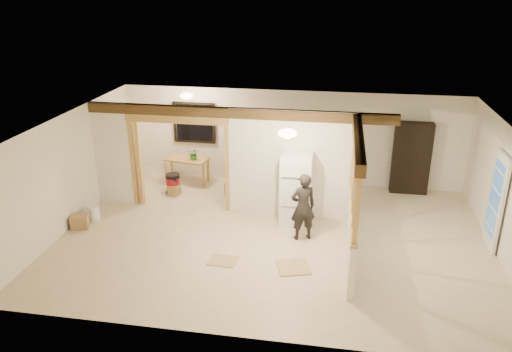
% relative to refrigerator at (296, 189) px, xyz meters
% --- Properties ---
extents(floor, '(9.00, 6.50, 0.01)m').
position_rel_refrigerator_xyz_m(floor, '(-0.39, -0.81, -0.82)').
color(floor, beige).
rests_on(floor, ground).
extents(ceiling, '(9.00, 6.50, 0.01)m').
position_rel_refrigerator_xyz_m(ceiling, '(-0.39, -0.81, 1.68)').
color(ceiling, white).
extents(wall_back, '(9.00, 0.01, 2.50)m').
position_rel_refrigerator_xyz_m(wall_back, '(-0.39, 2.44, 0.43)').
color(wall_back, silver).
rests_on(wall_back, floor).
extents(wall_front, '(9.00, 0.01, 2.50)m').
position_rel_refrigerator_xyz_m(wall_front, '(-0.39, -4.06, 0.43)').
color(wall_front, silver).
rests_on(wall_front, floor).
extents(wall_left, '(0.01, 6.50, 2.50)m').
position_rel_refrigerator_xyz_m(wall_left, '(-4.89, -0.81, 0.43)').
color(wall_left, silver).
rests_on(wall_left, floor).
extents(wall_right, '(0.01, 6.50, 2.50)m').
position_rel_refrigerator_xyz_m(wall_right, '(4.11, -0.81, 0.43)').
color(wall_right, silver).
rests_on(wall_right, floor).
extents(partition_left_stub, '(0.90, 0.12, 2.50)m').
position_rel_refrigerator_xyz_m(partition_left_stub, '(-4.44, 0.39, 0.43)').
color(partition_left_stub, silver).
rests_on(partition_left_stub, floor).
extents(partition_center, '(2.80, 0.12, 2.50)m').
position_rel_refrigerator_xyz_m(partition_center, '(-0.19, 0.39, 0.43)').
color(partition_center, silver).
rests_on(partition_center, floor).
extents(doorway_frame, '(2.46, 0.14, 2.20)m').
position_rel_refrigerator_xyz_m(doorway_frame, '(-2.79, 0.39, 0.28)').
color(doorway_frame, tan).
rests_on(doorway_frame, floor).
extents(header_beam_back, '(7.00, 0.18, 0.22)m').
position_rel_refrigerator_xyz_m(header_beam_back, '(-1.39, 0.39, 1.56)').
color(header_beam_back, '#4E371A').
rests_on(header_beam_back, ceiling).
extents(header_beam_right, '(0.18, 3.30, 0.22)m').
position_rel_refrigerator_xyz_m(header_beam_right, '(1.21, -1.21, 1.56)').
color(header_beam_right, '#4E371A').
rests_on(header_beam_right, ceiling).
extents(pony_wall, '(0.12, 3.20, 1.00)m').
position_rel_refrigerator_xyz_m(pony_wall, '(1.21, -1.21, -0.32)').
color(pony_wall, silver).
rests_on(pony_wall, floor).
extents(stud_partition, '(0.14, 3.20, 1.32)m').
position_rel_refrigerator_xyz_m(stud_partition, '(1.21, -1.21, 0.84)').
color(stud_partition, tan).
rests_on(stud_partition, pony_wall).
extents(window_back, '(1.12, 0.10, 1.10)m').
position_rel_refrigerator_xyz_m(window_back, '(-2.99, 2.36, 0.73)').
color(window_back, black).
rests_on(window_back, wall_back).
extents(french_door, '(0.12, 0.86, 2.00)m').
position_rel_refrigerator_xyz_m(french_door, '(4.03, -0.41, 0.18)').
color(french_door, white).
rests_on(french_door, floor).
extents(ceiling_dome_main, '(0.36, 0.36, 0.16)m').
position_rel_refrigerator_xyz_m(ceiling_dome_main, '(-0.09, -1.31, 1.66)').
color(ceiling_dome_main, '#FFEABF').
rests_on(ceiling_dome_main, ceiling).
extents(ceiling_dome_util, '(0.32, 0.32, 0.14)m').
position_rel_refrigerator_xyz_m(ceiling_dome_util, '(-2.89, 1.49, 1.66)').
color(ceiling_dome_util, '#FFEABF').
rests_on(ceiling_dome_util, ceiling).
extents(hanging_bulb, '(0.07, 0.07, 0.07)m').
position_rel_refrigerator_xyz_m(hanging_bulb, '(-2.39, 0.79, 1.36)').
color(hanging_bulb, '#FFD88C').
rests_on(hanging_bulb, ceiling).
extents(refrigerator, '(0.67, 0.66, 1.64)m').
position_rel_refrigerator_xyz_m(refrigerator, '(0.00, 0.00, 0.00)').
color(refrigerator, silver).
rests_on(refrigerator, floor).
extents(woman, '(0.63, 0.54, 1.47)m').
position_rel_refrigerator_xyz_m(woman, '(0.22, -0.74, -0.08)').
color(woman, '#2D2A29').
rests_on(woman, floor).
extents(work_table, '(1.20, 0.76, 0.70)m').
position_rel_refrigerator_xyz_m(work_table, '(-3.09, 1.85, -0.47)').
color(work_table, tan).
rests_on(work_table, floor).
extents(potted_plant, '(0.32, 0.29, 0.32)m').
position_rel_refrigerator_xyz_m(potted_plant, '(-2.86, 1.79, 0.05)').
color(potted_plant, '#37742D').
rests_on(potted_plant, work_table).
extents(shop_vac, '(0.49, 0.49, 0.52)m').
position_rel_refrigerator_xyz_m(shop_vac, '(-3.26, 1.15, -0.56)').
color(shop_vac, maroon).
rests_on(shop_vac, floor).
extents(bookshelf, '(0.93, 0.31, 1.86)m').
position_rel_refrigerator_xyz_m(bookshelf, '(2.71, 2.21, 0.11)').
color(bookshelf, black).
rests_on(bookshelf, floor).
extents(bucket, '(0.29, 0.29, 0.34)m').
position_rel_refrigerator_xyz_m(bucket, '(-4.55, -0.64, -0.65)').
color(bucket, silver).
rests_on(bucket, floor).
extents(box_util_a, '(0.41, 0.39, 0.28)m').
position_rel_refrigerator_xyz_m(box_util_a, '(-1.76, 1.29, -0.68)').
color(box_util_a, olive).
rests_on(box_util_a, floor).
extents(box_util_b, '(0.32, 0.32, 0.25)m').
position_rel_refrigerator_xyz_m(box_util_b, '(-3.19, 1.03, -0.70)').
color(box_util_b, olive).
rests_on(box_util_b, floor).
extents(box_front, '(0.44, 0.40, 0.30)m').
position_rel_refrigerator_xyz_m(box_front, '(-4.67, -1.07, -0.67)').
color(box_front, olive).
rests_on(box_front, floor).
extents(floor_panel_near, '(0.75, 0.75, 0.02)m').
position_rel_refrigerator_xyz_m(floor_panel_near, '(0.15, -1.93, -0.81)').
color(floor_panel_near, tan).
rests_on(floor_panel_near, floor).
extents(floor_panel_far, '(0.57, 0.47, 0.02)m').
position_rel_refrigerator_xyz_m(floor_panel_far, '(-1.23, -1.93, -0.81)').
color(floor_panel_far, tan).
rests_on(floor_panel_far, floor).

